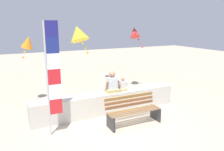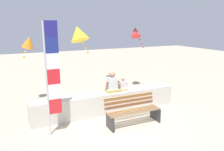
{
  "view_description": "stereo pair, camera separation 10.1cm",
  "coord_description": "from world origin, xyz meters",
  "px_view_note": "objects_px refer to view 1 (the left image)",
  "views": [
    {
      "loc": [
        -3.15,
        -5.69,
        3.11
      ],
      "look_at": [
        0.2,
        1.1,
        1.34
      ],
      "focal_mm": 35.41,
      "sensor_mm": 36.0,
      "label": 1
    },
    {
      "loc": [
        -3.06,
        -5.73,
        3.11
      ],
      "look_at": [
        0.2,
        1.1,
        1.34
      ],
      "focal_mm": 35.41,
      "sensor_mm": 36.0,
      "label": 2
    }
  ],
  "objects_px": {
    "kite_yellow": "(78,33)",
    "flag_banner": "(52,74)",
    "kite_red": "(135,32)",
    "kite_orange": "(28,42)",
    "person_child": "(123,85)",
    "person_adult": "(112,84)",
    "park_bench": "(133,111)"
  },
  "relations": [
    {
      "from": "flag_banner",
      "to": "kite_red",
      "type": "distance_m",
      "value": 5.47
    },
    {
      "from": "person_child",
      "to": "kite_red",
      "type": "distance_m",
      "value": 3.38
    },
    {
      "from": "kite_yellow",
      "to": "kite_red",
      "type": "distance_m",
      "value": 3.47
    },
    {
      "from": "park_bench",
      "to": "flag_banner",
      "type": "height_order",
      "value": "flag_banner"
    },
    {
      "from": "kite_orange",
      "to": "kite_red",
      "type": "bearing_deg",
      "value": 0.33
    },
    {
      "from": "kite_yellow",
      "to": "kite_red",
      "type": "bearing_deg",
      "value": 23.52
    },
    {
      "from": "kite_orange",
      "to": "person_child",
      "type": "bearing_deg",
      "value": -36.84
    },
    {
      "from": "person_adult",
      "to": "kite_red",
      "type": "xyz_separation_m",
      "value": [
        2.27,
        2.2,
        1.7
      ]
    },
    {
      "from": "person_child",
      "to": "kite_red",
      "type": "xyz_separation_m",
      "value": [
        1.84,
        2.2,
        1.79
      ]
    },
    {
      "from": "person_adult",
      "to": "kite_orange",
      "type": "distance_m",
      "value": 3.58
    },
    {
      "from": "person_child",
      "to": "kite_orange",
      "type": "relative_size",
      "value": 0.61
    },
    {
      "from": "flag_banner",
      "to": "kite_red",
      "type": "relative_size",
      "value": 2.97
    },
    {
      "from": "kite_yellow",
      "to": "kite_orange",
      "type": "height_order",
      "value": "kite_yellow"
    },
    {
      "from": "person_child",
      "to": "flag_banner",
      "type": "xyz_separation_m",
      "value": [
        -2.65,
        -0.79,
        0.86
      ]
    },
    {
      "from": "person_adult",
      "to": "kite_yellow",
      "type": "height_order",
      "value": "kite_yellow"
    },
    {
      "from": "person_adult",
      "to": "kite_orange",
      "type": "xyz_separation_m",
      "value": [
        -2.47,
        2.17,
        1.41
      ]
    },
    {
      "from": "kite_red",
      "to": "kite_orange",
      "type": "relative_size",
      "value": 1.25
    },
    {
      "from": "kite_yellow",
      "to": "kite_orange",
      "type": "bearing_deg",
      "value": 138.95
    },
    {
      "from": "park_bench",
      "to": "person_child",
      "type": "xyz_separation_m",
      "value": [
        0.26,
        1.15,
        0.52
      ]
    },
    {
      "from": "person_child",
      "to": "kite_orange",
      "type": "height_order",
      "value": "kite_orange"
    },
    {
      "from": "park_bench",
      "to": "kite_yellow",
      "type": "relative_size",
      "value": 1.58
    },
    {
      "from": "park_bench",
      "to": "kite_red",
      "type": "bearing_deg",
      "value": 58.01
    },
    {
      "from": "person_child",
      "to": "park_bench",
      "type": "bearing_deg",
      "value": -102.65
    },
    {
      "from": "person_adult",
      "to": "person_child",
      "type": "relative_size",
      "value": 1.46
    },
    {
      "from": "person_adult",
      "to": "kite_yellow",
      "type": "bearing_deg",
      "value": 138.19
    },
    {
      "from": "flag_banner",
      "to": "kite_orange",
      "type": "bearing_deg",
      "value": 94.81
    },
    {
      "from": "kite_orange",
      "to": "park_bench",
      "type": "bearing_deg",
      "value": -51.52
    },
    {
      "from": "park_bench",
      "to": "person_adult",
      "type": "bearing_deg",
      "value": 98.45
    },
    {
      "from": "kite_yellow",
      "to": "flag_banner",
      "type": "bearing_deg",
      "value": -129.1
    },
    {
      "from": "person_adult",
      "to": "kite_orange",
      "type": "relative_size",
      "value": 0.88
    },
    {
      "from": "kite_red",
      "to": "person_adult",
      "type": "bearing_deg",
      "value": -135.82
    },
    {
      "from": "person_child",
      "to": "kite_orange",
      "type": "xyz_separation_m",
      "value": [
        -2.9,
        2.17,
        1.5
      ]
    }
  ]
}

